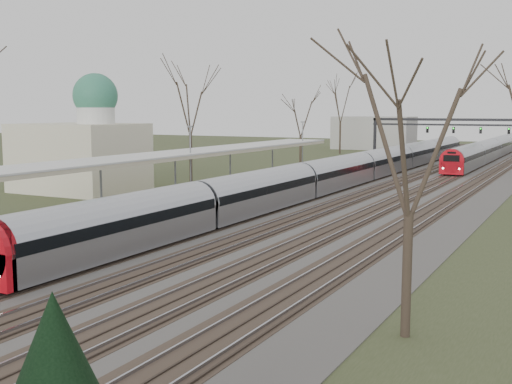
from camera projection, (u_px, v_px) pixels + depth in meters
track_bed at (383, 185)px, 61.26m from camera, size 24.00×160.00×0.22m
platform at (201, 196)px, 50.16m from camera, size 3.50×69.00×1.00m
canopy at (167, 156)px, 45.77m from camera, size 4.10×50.00×3.11m
dome_building at (82, 150)px, 56.06m from camera, size 10.00×8.00×10.30m
signal_gantry at (449, 127)px, 86.93m from camera, size 21.00×0.59×6.08m
tree_west_far at (190, 101)px, 62.10m from camera, size 5.50×5.50×11.33m
tree_east_near at (411, 130)px, 19.45m from camera, size 4.50×4.50×9.27m
train_near at (361, 168)px, 63.88m from camera, size 2.62×90.21×3.05m
train_far at (491, 149)px, 94.83m from camera, size 2.62×60.21×3.05m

